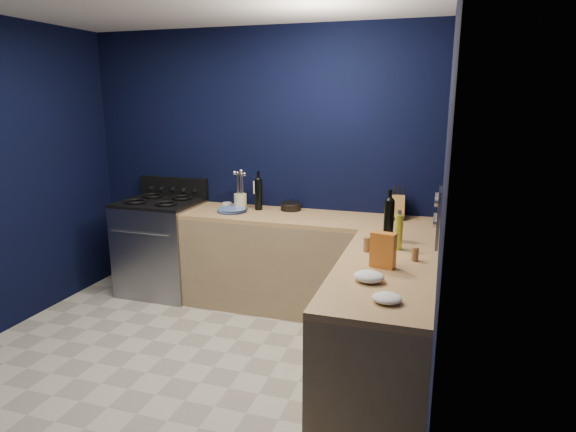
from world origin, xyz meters
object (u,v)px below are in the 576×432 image
at_px(plate_stack, 232,210).
at_px(utensil_crock, 240,201).
at_px(crouton_bag, 383,250).
at_px(gas_range, 162,248).
at_px(knife_block, 398,207).

bearing_deg(plate_stack, utensil_crock, 77.29).
bearing_deg(plate_stack, crouton_bag, -36.33).
xyz_separation_m(gas_range, crouton_bag, (2.35, -1.16, 0.55)).
bearing_deg(plate_stack, knife_block, 8.33).
xyz_separation_m(gas_range, utensil_crock, (0.83, 0.11, 0.52)).
height_order(gas_range, utensil_crock, utensil_crock).
height_order(plate_stack, knife_block, knife_block).
bearing_deg(crouton_bag, plate_stack, 155.98).
relative_size(gas_range, knife_block, 4.62).
bearing_deg(utensil_crock, crouton_bag, -40.05).
bearing_deg(gas_range, knife_block, 4.81).
xyz_separation_m(plate_stack, crouton_bag, (1.55, -1.14, 0.10)).
height_order(utensil_crock, crouton_bag, crouton_bag).
height_order(utensil_crock, knife_block, knife_block).
relative_size(knife_block, crouton_bag, 0.88).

